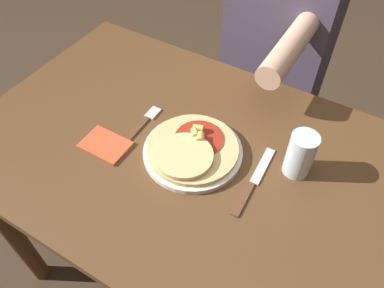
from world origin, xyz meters
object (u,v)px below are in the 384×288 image
at_px(pizza, 191,150).
at_px(person_diner, 277,51).
at_px(dining_table, 204,187).
at_px(drinking_glass, 300,154).
at_px(knife, 253,181).
at_px(plate, 192,153).
at_px(fork, 142,124).

distance_m(pizza, person_diner, 0.63).
relative_size(dining_table, person_diner, 1.03).
bearing_deg(drinking_glass, person_diner, 115.26).
bearing_deg(knife, person_diner, 106.23).
bearing_deg(plate, drinking_glass, 19.77).
xyz_separation_m(dining_table, knife, (0.13, -0.00, 0.12)).
height_order(dining_table, drinking_glass, drinking_glass).
height_order(dining_table, plate, plate).
bearing_deg(knife, drinking_glass, 49.66).
bearing_deg(dining_table, person_diner, 94.37).
distance_m(plate, pizza, 0.02).
relative_size(pizza, knife, 1.03).
xyz_separation_m(knife, drinking_glass, (0.07, 0.08, 0.06)).
distance_m(pizza, fork, 0.17).
relative_size(plate, fork, 1.42).
bearing_deg(pizza, knife, 2.18).
bearing_deg(plate, knife, 0.49).
bearing_deg(knife, pizza, -177.82).
bearing_deg(fork, drinking_glass, 9.37).
distance_m(drinking_glass, person_diner, 0.61).
bearing_deg(pizza, plate, 87.36).
xyz_separation_m(plate, drinking_glass, (0.24, 0.09, 0.05)).
bearing_deg(dining_table, fork, 175.76).
distance_m(fork, person_diner, 0.63).
xyz_separation_m(dining_table, pizza, (-0.03, -0.01, 0.15)).
relative_size(dining_table, fork, 7.09).
height_order(plate, drinking_glass, drinking_glass).
relative_size(plate, knife, 1.13).
bearing_deg(fork, plate, -6.45).
xyz_separation_m(pizza, knife, (0.17, 0.01, -0.02)).
xyz_separation_m(dining_table, plate, (-0.03, -0.00, 0.13)).
bearing_deg(plate, pizza, -92.64).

